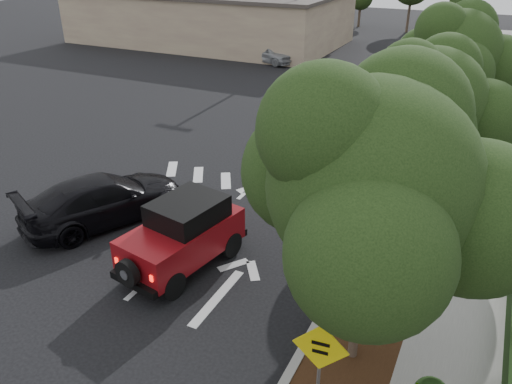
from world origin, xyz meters
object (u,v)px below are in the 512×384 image
Objects in this scene: black_suv_oncoming at (105,199)px; speed_hump_sign at (320,358)px; silver_suv_ahead at (357,162)px; red_jeep at (187,233)px.

black_suv_oncoming is 2.41× the size of speed_hump_sign.
silver_suv_ahead is 0.96× the size of black_suv_oncoming.
red_jeep is at bearing -168.50° from black_suv_oncoming.
speed_hump_sign is (4.87, -3.18, 0.51)m from red_jeep.
speed_hump_sign is at bearing -66.46° from silver_suv_ahead.
red_jeep is at bearing -98.49° from silver_suv_ahead.
speed_hump_sign reaches higher than red_jeep.
black_suv_oncoming is at bearing 176.71° from red_jeep.
silver_suv_ahead is at bearing 80.08° from red_jeep.
speed_hump_sign is at bearing -22.96° from red_jeep.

